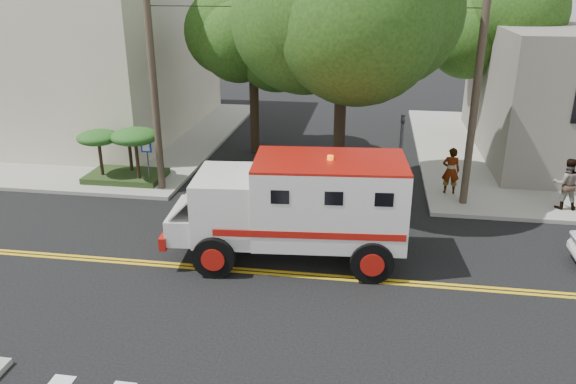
# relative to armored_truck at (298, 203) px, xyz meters

# --- Properties ---
(ground) EXTENTS (100.00, 100.00, 0.00)m
(ground) POSITION_rel_armored_truck_xyz_m (-0.67, -1.03, -1.84)
(ground) COLOR black
(ground) RESTS_ON ground
(sidewalk_nw) EXTENTS (17.00, 17.00, 0.15)m
(sidewalk_nw) POSITION_rel_armored_truck_xyz_m (-14.17, 12.47, -1.77)
(sidewalk_nw) COLOR gray
(sidewalk_nw) RESTS_ON ground
(building_left) EXTENTS (16.00, 14.00, 10.00)m
(building_left) POSITION_rel_armored_truck_xyz_m (-16.17, 13.97, 3.31)
(building_left) COLOR #BDB29B
(building_left) RESTS_ON sidewalk_nw
(utility_pole_left) EXTENTS (0.28, 0.28, 9.00)m
(utility_pole_left) POSITION_rel_armored_truck_xyz_m (-6.27, 4.97, 2.66)
(utility_pole_left) COLOR #382D23
(utility_pole_left) RESTS_ON ground
(utility_pole_right) EXTENTS (0.28, 0.28, 9.00)m
(utility_pole_right) POSITION_rel_armored_truck_xyz_m (5.63, 5.17, 2.66)
(utility_pole_right) COLOR #382D23
(utility_pole_right) RESTS_ON ground
(tree_main) EXTENTS (6.08, 5.70, 9.85)m
(tree_main) POSITION_rel_armored_truck_xyz_m (1.27, 5.18, 5.36)
(tree_main) COLOR black
(tree_main) RESTS_ON ground
(tree_left) EXTENTS (4.48, 4.20, 7.70)m
(tree_left) POSITION_rel_armored_truck_xyz_m (-3.35, 10.76, 3.89)
(tree_left) COLOR black
(tree_left) RESTS_ON ground
(tree_right) EXTENTS (4.80, 4.50, 8.20)m
(tree_right) POSITION_rel_armored_truck_xyz_m (8.17, 14.74, 4.25)
(tree_right) COLOR black
(tree_right) RESTS_ON ground
(traffic_signal) EXTENTS (0.15, 0.18, 3.60)m
(traffic_signal) POSITION_rel_armored_truck_xyz_m (3.13, 4.57, 0.38)
(traffic_signal) COLOR #3F3F42
(traffic_signal) RESTS_ON ground
(accessibility_sign) EXTENTS (0.45, 0.10, 2.02)m
(accessibility_sign) POSITION_rel_armored_truck_xyz_m (-6.87, 5.14, -0.48)
(accessibility_sign) COLOR #3F3F42
(accessibility_sign) RESTS_ON ground
(palm_planter) EXTENTS (3.52, 2.63, 2.36)m
(palm_planter) POSITION_rel_armored_truck_xyz_m (-8.11, 5.60, -0.20)
(palm_planter) COLOR #1E3314
(palm_planter) RESTS_ON sidewalk_nw
(armored_truck) EXTENTS (7.30, 3.37, 3.24)m
(armored_truck) POSITION_rel_armored_truck_xyz_m (0.00, 0.00, 0.00)
(armored_truck) COLOR silver
(armored_truck) RESTS_ON ground
(pedestrian_a) EXTENTS (0.70, 0.48, 1.87)m
(pedestrian_a) POSITION_rel_armored_truck_xyz_m (5.20, 6.14, -0.76)
(pedestrian_a) COLOR gray
(pedestrian_a) RESTS_ON sidewalk_ne
(pedestrian_b) EXTENTS (0.96, 0.76, 1.92)m
(pedestrian_b) POSITION_rel_armored_truck_xyz_m (9.20, 5.19, -0.73)
(pedestrian_b) COLOR gray
(pedestrian_b) RESTS_ON sidewalk_ne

